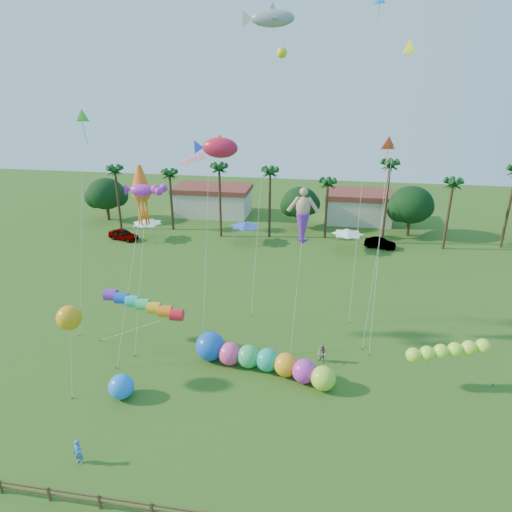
% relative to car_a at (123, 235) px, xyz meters
% --- Properties ---
extents(ground, '(160.00, 160.00, 0.00)m').
position_rel_car_a_xyz_m(ground, '(23.48, -35.35, -0.77)').
color(ground, '#285116').
rests_on(ground, ground).
extents(tree_line, '(69.46, 8.91, 11.00)m').
position_rel_car_a_xyz_m(tree_line, '(27.05, 8.65, 3.51)').
color(tree_line, '#3A2819').
rests_on(tree_line, ground).
extents(buildings_row, '(35.00, 7.00, 4.00)m').
position_rel_car_a_xyz_m(buildings_row, '(20.39, 14.65, 1.23)').
color(buildings_row, beige).
rests_on(buildings_row, ground).
extents(tent_row, '(31.00, 4.00, 0.60)m').
position_rel_car_a_xyz_m(tent_row, '(17.48, 0.98, 1.98)').
color(tent_row, white).
rests_on(tent_row, ground).
extents(car_a, '(4.82, 2.97, 1.53)m').
position_rel_car_a_xyz_m(car_a, '(0.00, 0.00, 0.00)').
color(car_a, '#4C4C54').
rests_on(car_a, ground).
extents(car_b, '(4.35, 2.32, 1.36)m').
position_rel_car_a_xyz_m(car_b, '(36.01, 2.54, -0.09)').
color(car_b, '#4C4C54').
rests_on(car_b, ground).
extents(spectator_a, '(0.66, 0.46, 1.72)m').
position_rel_car_a_xyz_m(spectator_a, '(14.76, -38.61, 0.09)').
color(spectator_a, '#3A79CC').
rests_on(spectator_a, ground).
extents(spectator_b, '(1.02, 1.00, 1.66)m').
position_rel_car_a_xyz_m(spectator_b, '(29.01, -25.61, 0.07)').
color(spectator_b, gray).
rests_on(spectator_b, ground).
extents(caterpillar_inflatable, '(11.76, 4.83, 2.42)m').
position_rel_car_a_xyz_m(caterpillar_inflatable, '(24.00, -27.48, 0.25)').
color(caterpillar_inflatable, '#FF4388').
rests_on(caterpillar_inflatable, ground).
extents(blue_ball, '(1.86, 1.86, 1.86)m').
position_rel_car_a_xyz_m(blue_ball, '(14.67, -32.41, 0.16)').
color(blue_ball, '#1B7DFB').
rests_on(blue_ball, ground).
extents(rainbow_tube, '(9.52, 1.92, 4.15)m').
position_rel_car_a_xyz_m(rainbow_tube, '(15.12, -26.12, 2.87)').
color(rainbow_tube, red).
rests_on(rainbow_tube, ground).
extents(green_worm, '(9.41, 2.95, 3.50)m').
position_rel_car_a_xyz_m(green_worm, '(35.67, -27.71, 2.07)').
color(green_worm, '#B6FE38').
rests_on(green_worm, ground).
extents(orange_ball_kite, '(2.34, 3.16, 6.55)m').
position_rel_car_a_xyz_m(orange_ball_kite, '(10.64, -31.25, 4.87)').
color(orange_ball_kite, orange).
rests_on(orange_ball_kite, ground).
extents(merman_kite, '(2.09, 4.41, 13.19)m').
position_rel_car_a_xyz_m(merman_kite, '(26.75, -21.38, 10.08)').
color(merman_kite, tan).
rests_on(merman_kite, ground).
extents(fish_kite, '(4.81, 7.29, 17.34)m').
position_rel_car_a_xyz_m(fish_kite, '(19.50, -19.85, 15.61)').
color(fish_kite, red).
rests_on(fish_kite, ground).
extents(shark_kite, '(5.65, 8.57, 27.74)m').
position_rel_car_a_xyz_m(shark_kite, '(22.82, -12.23, 26.01)').
color(shark_kite, gray).
rests_on(shark_kite, ground).
extents(squid_kite, '(2.14, 5.45, 15.44)m').
position_rel_car_a_xyz_m(squid_kite, '(13.52, -23.03, 12.25)').
color(squid_kite, orange).
rests_on(squid_kite, ground).
extents(lobster_kite, '(3.91, 6.42, 14.29)m').
position_rel_car_a_xyz_m(lobster_kite, '(14.15, -24.36, 12.84)').
color(lobster_kite, '#B727C5').
rests_on(lobster_kite, ground).
extents(delta_kite_red, '(1.35, 3.50, 17.72)m').
position_rel_car_a_xyz_m(delta_kite_red, '(33.09, -20.75, 16.08)').
color(delta_kite_red, red).
rests_on(delta_kite_red, ground).
extents(delta_kite_yellow, '(2.10, 3.72, 24.51)m').
position_rel_car_a_xyz_m(delta_kite_yellow, '(33.87, -20.02, 22.67)').
color(delta_kite_yellow, yellow).
rests_on(delta_kite_yellow, ground).
extents(delta_kite_green, '(1.41, 4.68, 19.44)m').
position_rel_car_a_xyz_m(delta_kite_green, '(7.84, -20.73, 17.76)').
color(delta_kite_green, green).
rests_on(delta_kite_green, ground).
extents(delta_kite_blue, '(1.22, 5.05, 28.46)m').
position_rel_car_a_xyz_m(delta_kite_blue, '(31.92, -14.28, 26.50)').
color(delta_kite_blue, blue).
rests_on(delta_kite_blue, ground).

